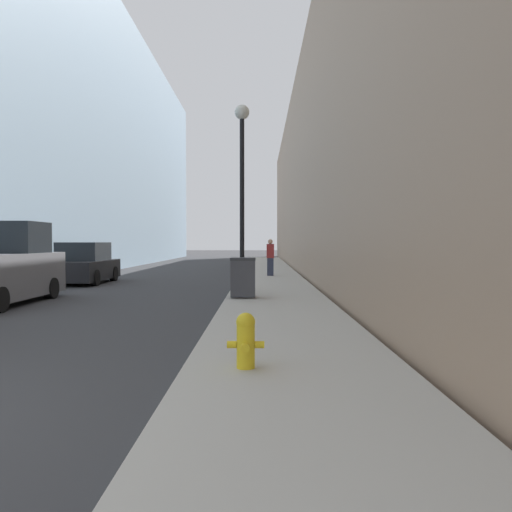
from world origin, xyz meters
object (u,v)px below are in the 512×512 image
Objects in this scene: parked_sedan_near at (84,265)px; pedestrian_on_sidewalk at (270,257)px; fire_hydrant at (246,339)px; lamppost at (242,171)px; trash_bin at (243,277)px.

pedestrian_on_sidewalk is at bearing 18.15° from parked_sedan_near.
parked_sedan_near is at bearing 116.31° from fire_hydrant.
lamppost is at bearing -33.30° from parked_sedan_near.
lamppost is 1.45× the size of parked_sedan_near.
lamppost reaches higher than pedestrian_on_sidewalk.
pedestrian_on_sidewalk reaches higher than fire_hydrant.
pedestrian_on_sidewalk is (0.96, 9.24, 0.28)m from trash_bin.
trash_bin is 9.30m from pedestrian_on_sidewalk.
lamppost reaches higher than fire_hydrant.
parked_sedan_near is 8.27m from pedestrian_on_sidewalk.
fire_hydrant is 7.90m from trash_bin.
fire_hydrant is 16.25m from parked_sedan_near.
fire_hydrant is 0.61× the size of trash_bin.
lamppost is (-0.42, 10.10, 3.54)m from fire_hydrant.
lamppost is at bearing 92.77° from trash_bin.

